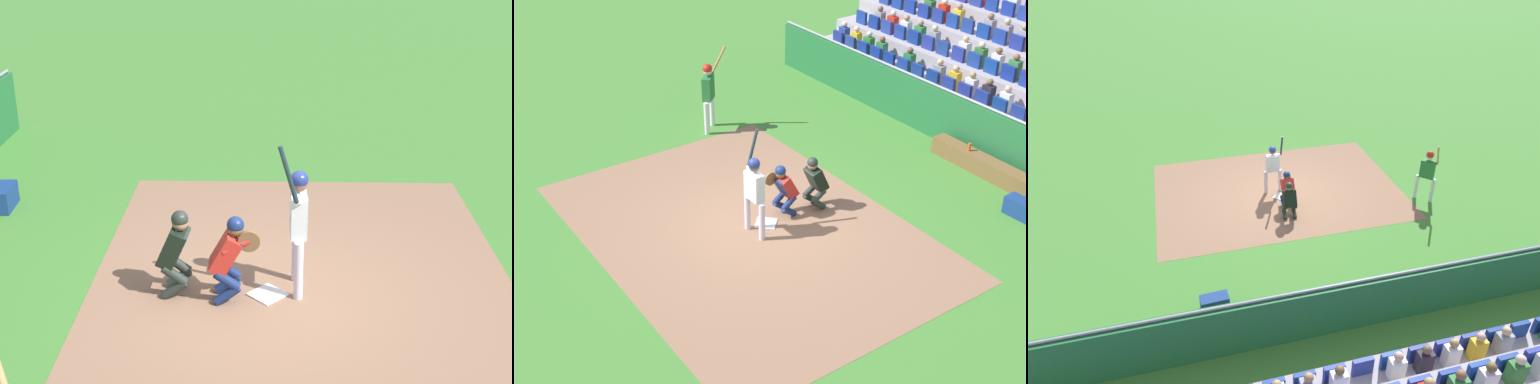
{
  "view_description": "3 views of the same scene",
  "coord_description": "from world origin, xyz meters",
  "views": [
    {
      "loc": [
        8.98,
        0.05,
        5.3
      ],
      "look_at": [
        -0.45,
        -0.17,
        1.39
      ],
      "focal_mm": 51.41,
      "sensor_mm": 36.0,
      "label": 1
    },
    {
      "loc": [
        -11.13,
        7.64,
        8.72
      ],
      "look_at": [
        -0.14,
        -0.01,
        0.86
      ],
      "focal_mm": 52.06,
      "sensor_mm": 36.0,
      "label": 2
    },
    {
      "loc": [
        -3.34,
        -13.04,
        8.41
      ],
      "look_at": [
        -0.2,
        -1.18,
        0.93
      ],
      "focal_mm": 31.4,
      "sensor_mm": 36.0,
      "label": 3
    }
  ],
  "objects": [
    {
      "name": "ground_plane",
      "position": [
        0.0,
        0.0,
        0.0
      ],
      "size": [
        160.0,
        160.0,
        0.0
      ],
      "primitive_type": "plane",
      "color": "#3F7B2F"
    },
    {
      "name": "infield_dirt_patch",
      "position": [
        0.0,
        0.5,
        0.0
      ],
      "size": [
        8.66,
        6.13,
        0.01
      ],
      "primitive_type": "cube",
      "rotation": [
        0.0,
        0.0,
        -0.0
      ],
      "color": "#89644B",
      "rests_on": "ground_plane"
    },
    {
      "name": "home_plate_marker",
      "position": [
        0.0,
        0.0,
        0.02
      ],
      "size": [
        0.62,
        0.62,
        0.02
      ],
      "primitive_type": "cube",
      "rotation": [
        0.0,
        0.0,
        0.79
      ],
      "color": "white",
      "rests_on": "infield_dirt_patch"
    },
    {
      "name": "batter_at_plate",
      "position": [
        -0.17,
        0.41,
        1.13
      ],
      "size": [
        0.65,
        0.43,
        2.26
      ],
      "color": "silver",
      "rests_on": "ground_plane"
    },
    {
      "name": "catcher_crouching",
      "position": [
        0.1,
        -0.52,
        0.71
      ],
      "size": [
        0.47,
        0.72,
        1.26
      ],
      "color": "navy",
      "rests_on": "ground_plane"
    },
    {
      "name": "home_plate_umpire",
      "position": [
        -0.04,
        -1.28,
        0.7
      ],
      "size": [
        0.48,
        0.48,
        1.29
      ],
      "color": "#252D27",
      "rests_on": "ground_plane"
    },
    {
      "name": "dugout_wall",
      "position": [
        0.0,
        -6.13,
        0.69
      ],
      "size": [
        15.25,
        0.24,
        1.44
      ],
      "color": "#216334",
      "rests_on": "ground_plane"
    },
    {
      "name": "dugout_bench",
      "position": [
        -1.36,
        -5.58,
        0.22
      ],
      "size": [
        3.47,
        0.4,
        0.44
      ],
      "primitive_type": "cube",
      "color": "brown",
      "rests_on": "ground_plane"
    },
    {
      "name": "water_bottle_on_bench",
      "position": [
        -0.69,
        -5.54,
        0.54
      ],
      "size": [
        0.07,
        0.07,
        0.2
      ],
      "primitive_type": "cylinder",
      "color": "#DE4D1E",
      "rests_on": "dugout_bench"
    },
    {
      "name": "equipment_duffel_bag",
      "position": [
        -2.94,
        -4.76,
        0.21
      ],
      "size": [
        0.73,
        0.39,
        0.41
      ],
      "primitive_type": "cube",
      "rotation": [
        0.0,
        0.0,
        0.05
      ],
      "color": "navy",
      "rests_on": "ground_plane"
    },
    {
      "name": "on_deck_batter",
      "position": [
        4.76,
        -1.44,
        1.18
      ],
      "size": [
        0.57,
        0.84,
        2.3
      ],
      "color": "silver",
      "rests_on": "ground_plane"
    }
  ]
}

